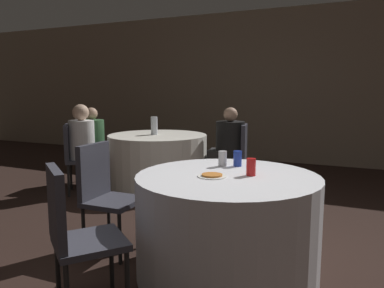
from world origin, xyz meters
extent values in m
plane|color=black|center=(0.00, 0.00, 0.00)|extent=(16.00, 16.00, 0.00)
cube|color=gray|center=(0.00, 4.64, 1.40)|extent=(16.00, 0.06, 2.80)
cylinder|color=silver|center=(0.06, 0.08, 0.37)|extent=(1.30, 1.30, 0.74)
cylinder|color=white|center=(-1.60, 1.99, 0.37)|extent=(1.33, 1.33, 0.74)
cube|color=#383842|center=(-0.91, 0.05, 0.43)|extent=(0.41, 0.41, 0.04)
cube|color=#383842|center=(-1.09, 0.04, 0.67)|extent=(0.06, 0.38, 0.45)
cylinder|color=black|center=(-0.75, 0.22, 0.21)|extent=(0.03, 0.03, 0.41)
cylinder|color=black|center=(-0.74, -0.12, 0.21)|extent=(0.03, 0.03, 0.41)
cylinder|color=black|center=(-1.09, 0.21, 0.21)|extent=(0.03, 0.03, 0.41)
cylinder|color=black|center=(-1.08, -0.13, 0.21)|extent=(0.03, 0.03, 0.41)
cube|color=#383842|center=(-0.54, -0.69, 0.43)|extent=(0.56, 0.56, 0.04)
cube|color=#383842|center=(-0.65, -0.83, 0.67)|extent=(0.33, 0.27, 0.45)
cylinder|color=black|center=(-0.57, -0.45, 0.21)|extent=(0.03, 0.03, 0.41)
cylinder|color=black|center=(-0.30, -0.66, 0.21)|extent=(0.03, 0.03, 0.41)
cylinder|color=black|center=(-0.78, -0.72, 0.21)|extent=(0.03, 0.03, 0.41)
cube|color=#383842|center=(-0.64, 2.20, 0.43)|extent=(0.47, 0.47, 0.04)
cube|color=#383842|center=(-0.46, 2.23, 0.67)|extent=(0.13, 0.38, 0.45)
cylinder|color=black|center=(-0.77, 2.00, 0.21)|extent=(0.03, 0.03, 0.41)
cylinder|color=black|center=(-0.84, 2.33, 0.21)|extent=(0.03, 0.03, 0.41)
cylinder|color=black|center=(-0.44, 2.07, 0.21)|extent=(0.03, 0.03, 0.41)
cylinder|color=black|center=(-0.51, 2.40, 0.21)|extent=(0.03, 0.03, 0.41)
cube|color=#383842|center=(-2.38, 1.40, 0.43)|extent=(0.56, 0.56, 0.04)
cube|color=#383842|center=(-2.52, 1.29, 0.67)|extent=(0.27, 0.33, 0.45)
cylinder|color=black|center=(-2.35, 1.63, 0.21)|extent=(0.03, 0.03, 0.41)
cylinder|color=black|center=(-2.14, 1.36, 0.21)|extent=(0.03, 0.03, 0.41)
cylinder|color=black|center=(-2.62, 1.43, 0.21)|extent=(0.03, 0.03, 0.41)
cylinder|color=black|center=(-2.41, 1.16, 0.21)|extent=(0.03, 0.03, 0.41)
cube|color=#383842|center=(-2.57, 1.83, 0.43)|extent=(0.46, 0.46, 0.04)
cube|color=#383842|center=(-2.75, 1.80, 0.67)|extent=(0.11, 0.38, 0.45)
cylinder|color=black|center=(-2.43, 2.03, 0.21)|extent=(0.03, 0.03, 0.41)
cylinder|color=black|center=(-2.38, 1.69, 0.21)|extent=(0.03, 0.03, 0.41)
cylinder|color=black|center=(-2.77, 1.97, 0.21)|extent=(0.03, 0.03, 0.41)
cylinder|color=black|center=(-2.71, 1.64, 0.21)|extent=(0.03, 0.03, 0.41)
cube|color=#383842|center=(-0.92, 2.70, 0.43)|extent=(0.57, 0.57, 0.04)
cube|color=#383842|center=(-0.80, 2.83, 0.67)|extent=(0.31, 0.30, 0.45)
cylinder|color=black|center=(-0.92, 2.46, 0.21)|extent=(0.03, 0.03, 0.41)
cylinder|color=black|center=(-1.16, 2.70, 0.21)|extent=(0.03, 0.03, 0.41)
cylinder|color=black|center=(-0.68, 2.71, 0.21)|extent=(0.03, 0.03, 0.41)
cylinder|color=black|center=(-0.93, 2.94, 0.21)|extent=(0.03, 0.03, 0.41)
cylinder|color=#282828|center=(-0.86, 2.15, 0.23)|extent=(0.24, 0.24, 0.45)
cube|color=#282828|center=(-0.75, 2.17, 0.50)|extent=(0.39, 0.41, 0.12)
cylinder|color=black|center=(-0.64, 2.20, 0.69)|extent=(0.37, 0.37, 0.48)
sphere|color=tan|center=(-0.64, 2.20, 1.02)|extent=(0.18, 0.18, 0.18)
cylinder|color=black|center=(-2.35, 1.87, 0.23)|extent=(0.24, 0.24, 0.45)
cube|color=black|center=(-2.46, 1.85, 0.50)|extent=(0.37, 0.37, 0.12)
cylinder|color=#38663D|center=(-2.57, 1.83, 0.68)|extent=(0.34, 0.34, 0.47)
sphere|color=tan|center=(-2.57, 1.83, 1.00)|extent=(0.17, 0.17, 0.17)
cylinder|color=#33384C|center=(-2.21, 1.53, 0.23)|extent=(0.24, 0.24, 0.45)
cube|color=#33384C|center=(-2.29, 1.46, 0.50)|extent=(0.44, 0.44, 0.12)
cylinder|color=white|center=(-2.38, 1.40, 0.70)|extent=(0.33, 0.33, 0.50)
sphere|color=#DBB293|center=(-2.38, 1.40, 1.05)|extent=(0.21, 0.21, 0.21)
cylinder|color=white|center=(-0.03, -0.01, 0.74)|extent=(0.20, 0.20, 0.01)
cylinder|color=orange|center=(-0.03, -0.01, 0.75)|extent=(0.14, 0.14, 0.01)
cylinder|color=red|center=(0.21, 0.13, 0.80)|extent=(0.07, 0.07, 0.12)
cylinder|color=silver|center=(-0.08, 0.36, 0.80)|extent=(0.07, 0.07, 0.12)
cylinder|color=#1E38A5|center=(0.02, 0.41, 0.80)|extent=(0.07, 0.07, 0.12)
cylinder|color=silver|center=(-1.65, 1.99, 0.86)|extent=(0.09, 0.09, 0.24)
camera|label=1|loc=(0.89, -2.37, 1.33)|focal=35.00mm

